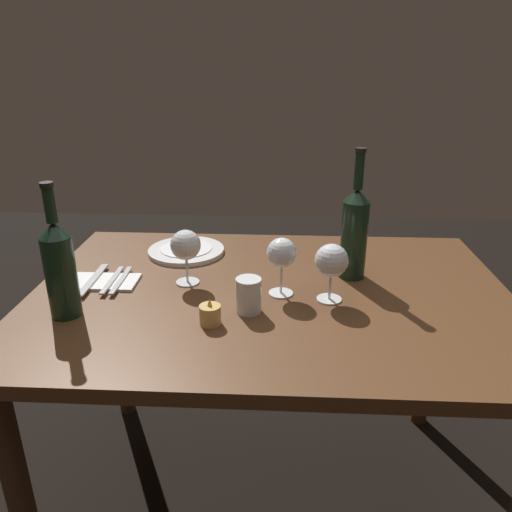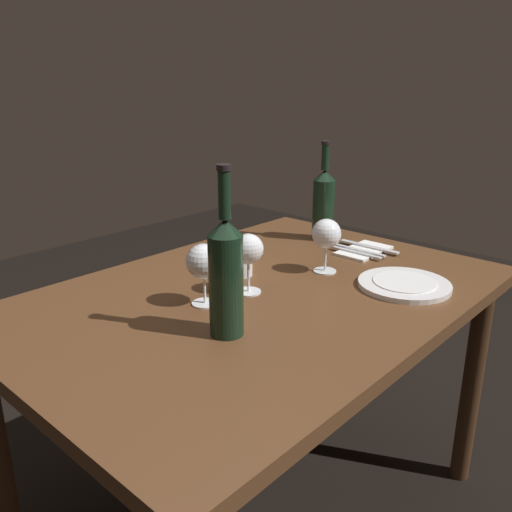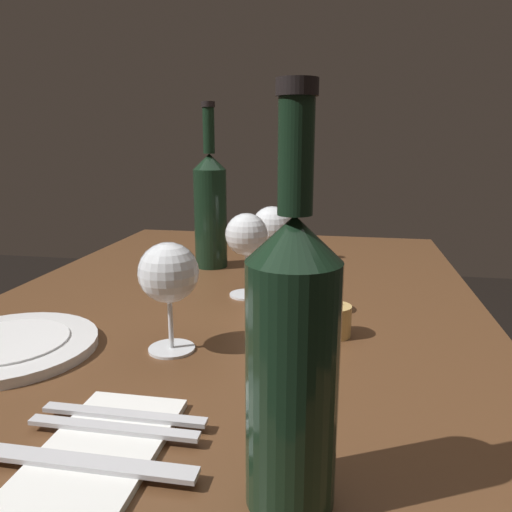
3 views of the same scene
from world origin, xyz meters
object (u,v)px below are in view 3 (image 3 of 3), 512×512
object	(u,v)px
water_tumbler	(297,291)
votive_candle	(334,321)
wine_bottle	(210,207)
wine_glass_left	(169,275)
wine_bottle_second	(292,357)
dinner_plate	(8,346)
fork_outer	(124,415)
wine_glass_centre	(272,228)
fork_inner	(113,428)
table_knife	(85,462)
folded_napkin	(102,449)
wine_glass_right	(247,237)

from	to	relation	value
water_tumbler	votive_candle	bearing A→B (deg)	37.19
wine_bottle	water_tumbler	bearing A→B (deg)	38.92
wine_glass_left	wine_bottle_second	size ratio (longest dim) A/B	0.47
dinner_plate	fork_outer	world-z (taller)	dinner_plate
water_tumbler	dinner_plate	xyz separation A→B (m)	(0.23, -0.39, -0.03)
wine_glass_centre	votive_candle	world-z (taller)	wine_glass_centre
votive_candle	dinner_plate	size ratio (longest dim) A/B	0.27
votive_candle	dinner_plate	bearing A→B (deg)	-72.59
wine_glass_left	wine_bottle_second	world-z (taller)	wine_bottle_second
fork_inner	table_knife	distance (m)	0.06
water_tumbler	wine_bottle	bearing A→B (deg)	-141.08
water_tumbler	fork_outer	size ratio (longest dim) A/B	0.50
wine_bottle_second	dinner_plate	bearing A→B (deg)	-117.21
folded_napkin	fork_inner	world-z (taller)	fork_inner
wine_bottle	wine_bottle_second	size ratio (longest dim) A/B	1.11
dinner_plate	fork_inner	xyz separation A→B (m)	(0.17, 0.24, 0.00)
wine_bottle	fork_outer	xyz separation A→B (m)	(0.65, 0.08, -0.13)
wine_bottle_second	wine_glass_left	bearing A→B (deg)	-143.02
fork_inner	fork_outer	xyz separation A→B (m)	(-0.02, 0.00, 0.00)
wine_bottle_second	folded_napkin	size ratio (longest dim) A/B	1.75
wine_glass_centre	water_tumbler	xyz separation A→B (m)	(0.21, 0.07, -0.07)
votive_candle	folded_napkin	size ratio (longest dim) A/B	0.35
wine_glass_right	folded_napkin	xyz separation A→B (m)	(0.50, -0.04, -0.11)
wine_glass_centre	fork_inner	bearing A→B (deg)	-6.63
table_knife	water_tumbler	bearing A→B (deg)	162.23
wine_glass_right	wine_bottle	size ratio (longest dim) A/B	0.43
dinner_plate	folded_napkin	xyz separation A→B (m)	(0.19, 0.24, -0.00)
wine_bottle_second	fork_inner	size ratio (longest dim) A/B	1.86
wine_glass_right	fork_inner	world-z (taller)	wine_glass_right
wine_glass_right	wine_bottle_second	xyz separation A→B (m)	(0.53, 0.14, 0.01)
wine_glass_left	fork_inner	world-z (taller)	wine_glass_left
wine_bottle_second	water_tumbler	bearing A→B (deg)	-174.81
water_tumbler	table_knife	world-z (taller)	water_tumbler
wine_glass_right	dinner_plate	world-z (taller)	wine_glass_right
table_knife	wine_glass_right	bearing A→B (deg)	175.55
wine_bottle_second	dinner_plate	size ratio (longest dim) A/B	1.36
wine_glass_right	wine_bottle_second	size ratio (longest dim) A/B	0.48
wine_glass_centre	dinner_plate	bearing A→B (deg)	-35.50
wine_bottle	folded_napkin	world-z (taller)	wine_bottle
dinner_plate	fork_outer	xyz separation A→B (m)	(0.14, 0.24, 0.00)
wine_bottle_second	wine_bottle	bearing A→B (deg)	-159.79
wine_bottle_second	fork_outer	size ratio (longest dim) A/B	1.86
wine_glass_right	votive_candle	size ratio (longest dim) A/B	2.37
wine_glass_right	folded_napkin	distance (m)	0.51
wine_bottle	dinner_plate	distance (m)	0.55
wine_glass_left	wine_glass_right	xyz separation A→B (m)	(-0.26, 0.06, 0.00)
folded_napkin	wine_bottle_second	bearing A→B (deg)	81.28
wine_bottle	dinner_plate	size ratio (longest dim) A/B	1.51
wine_bottle_second	votive_candle	bearing A→B (deg)	175.94
wine_glass_right	dinner_plate	bearing A→B (deg)	-42.41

